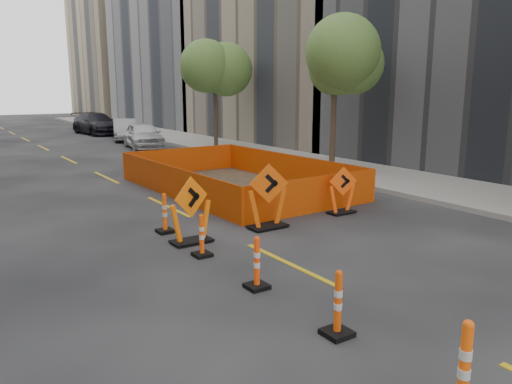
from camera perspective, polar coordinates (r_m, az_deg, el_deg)
ground_plane at (r=7.76m, az=22.93°, el=-16.07°), size 140.00×140.00×0.00m
sidewalk_right at (r=21.85m, az=9.80°, el=2.62°), size 4.00×90.00×0.15m
bld_right_c at (r=35.89m, az=6.38°, el=17.34°), size 12.00×16.00×14.00m
bld_right_d at (r=49.86m, az=-6.48°, el=19.24°), size 12.00×18.00×20.00m
bld_right_e at (r=66.44m, az=-14.04°, el=15.37°), size 12.00×14.00×16.00m
tree_r_b at (r=21.19m, az=9.01°, el=14.44°), size 2.80×2.80×5.95m
tree_r_c at (r=29.35m, az=-4.72°, el=13.78°), size 2.80×2.80×5.95m
channelizer_2 at (r=6.08m, az=22.71°, el=-18.12°), size 0.44×0.44×1.13m
channelizer_3 at (r=7.37m, az=9.35°, el=-12.43°), size 0.39×0.39×1.00m
channelizer_4 at (r=8.89m, az=0.10°, el=-8.07°), size 0.38×0.38×0.96m
channelizer_5 at (r=10.60m, az=-6.22°, el=-4.93°), size 0.37×0.37×0.93m
channelizer_6 at (r=12.44m, az=-10.40°, el=-2.36°), size 0.39×0.39×1.00m
chevron_sign_left at (r=11.46m, az=-7.46°, el=-2.06°), size 1.15×0.85×1.56m
chevron_sign_center at (r=12.56m, az=1.36°, el=-0.48°), size 1.28×1.04×1.66m
chevron_sign_right at (r=14.27m, az=9.83°, el=0.19°), size 1.03×0.83×1.34m
safety_fence at (r=17.53m, az=-2.42°, el=2.02°), size 5.12×8.49×1.05m
parked_car_near at (r=30.20m, az=-12.76°, el=6.34°), size 2.53×4.77×1.55m
parked_car_mid at (r=35.17m, az=-14.72°, el=6.90°), size 2.77×4.63×1.44m
parked_car_far at (r=40.59m, az=-17.76°, el=7.46°), size 2.79×5.78×1.62m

